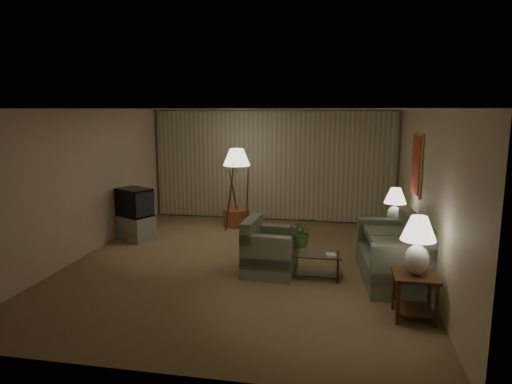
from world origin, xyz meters
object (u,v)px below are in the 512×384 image
side_table_near (415,288)px  sofa (392,256)px  armchair (270,252)px  coffee_table (311,261)px  table_lamp_far (395,203)px  tv_cabinet (136,228)px  crt_tv (134,202)px  floor_lamp (237,188)px  ottoman (236,217)px  side_table_far (393,235)px  table_lamp_near (418,240)px  vase (302,247)px

side_table_near → sofa: bearing=96.3°
armchair → sofa: bearing=-85.2°
coffee_table → table_lamp_far: bearing=43.5°
tv_cabinet → crt_tv: bearing=0.0°
floor_lamp → ottoman: (-0.09, 0.35, -0.76)m
side_table_far → crt_tv: 5.22m
side_table_near → tv_cabinet: size_ratio=0.65×
table_lamp_far → crt_tv: table_lamp_far is taller
tv_cabinet → table_lamp_near: bearing=0.2°
floor_lamp → side_table_near: bearing=-50.3°
table_lamp_near → coffee_table: table_lamp_near is taller
table_lamp_near → tv_cabinet: 5.96m
sofa → armchair: 1.95m
crt_tv → table_lamp_near: bearing=0.2°
side_table_near → tv_cabinet: 5.91m
side_table_near → table_lamp_far: 2.67m
sofa → floor_lamp: (-3.12, 2.59, 0.57)m
sofa → table_lamp_near: bearing=1.7°
side_table_far → coffee_table: size_ratio=0.60×
sofa → crt_tv: crt_tv is taller
ottoman → table_lamp_far: bearing=-26.6°
side_table_far → crt_tv: bearing=177.8°
table_lamp_near → ottoman: size_ratio=1.26×
sofa → coffee_table: bearing=-90.2°
table_lamp_far → floor_lamp: bearing=157.7°
vase → crt_tv: bearing=156.9°
table_lamp_far → ottoman: size_ratio=1.13×
sofa → floor_lamp: 4.10m
armchair → side_table_far: size_ratio=1.60×
tv_cabinet → table_lamp_far: bearing=26.3°
tv_cabinet → sofa: bearing=12.5°
table_lamp_near → side_table_far: bearing=90.0°
sofa → vase: 1.43m
armchair → ottoman: bearing=26.3°
side_table_near → tv_cabinet: side_table_near is taller
side_table_near → tv_cabinet: bearing=151.7°
side_table_near → vase: (-1.57, 1.25, 0.08)m
side_table_far → tv_cabinet: side_table_far is taller
crt_tv → floor_lamp: floor_lamp is taller
side_table_near → table_lamp_far: (-0.00, 2.60, 0.60)m
crt_tv → vase: crt_tv is taller
side_table_far → ottoman: side_table_far is taller
crt_tv → table_lamp_far: bearing=26.3°
tv_cabinet → armchair: bearing=2.7°
floor_lamp → ottoman: 0.84m
crt_tv → ottoman: crt_tv is taller
side_table_near → tv_cabinet: (-5.20, 2.80, -0.16)m
table_lamp_near → sofa: bearing=96.3°
side_table_near → table_lamp_far: size_ratio=0.87×
side_table_near → vase: size_ratio=3.66×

